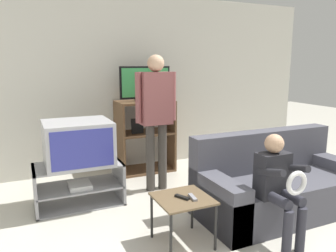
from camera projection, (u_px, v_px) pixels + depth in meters
name	position (u px, v px, depth m)	size (l,w,h in m)	color
wall_back	(127.00, 83.00, 4.94)	(6.40, 0.06, 2.60)	beige
tv_stand	(79.00, 185.00, 3.72)	(0.96, 0.52, 0.48)	#939399
television_main	(78.00, 143.00, 3.64)	(0.72, 0.64, 0.49)	#B2B2B7
media_shelf	(145.00, 136.00, 4.86)	(0.81, 0.49, 1.06)	brown
television_flat	(145.00, 85.00, 4.70)	(0.75, 0.20, 0.50)	black
snack_table	(183.00, 203.00, 2.87)	(0.47, 0.47, 0.44)	brown
remote_control_black	(182.00, 197.00, 2.85)	(0.04, 0.14, 0.02)	black
remote_control_white	(193.00, 197.00, 2.84)	(0.04, 0.14, 0.02)	gray
couch	(277.00, 186.00, 3.55)	(1.80, 0.82, 0.85)	#4C4C56
person_standing_adult	(156.00, 109.00, 4.03)	(0.53, 0.21, 1.70)	#3D3833
person_seated_child	(278.00, 181.00, 2.88)	(0.33, 0.43, 0.98)	#2D2D38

